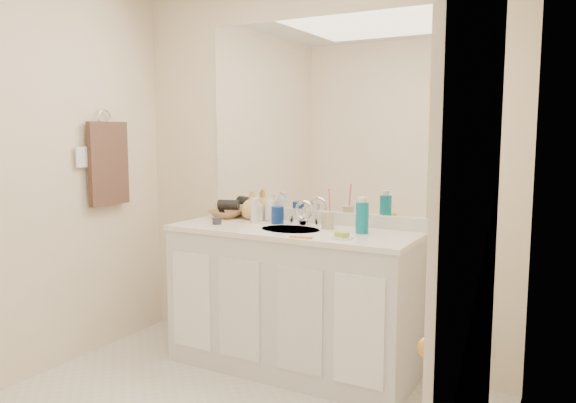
# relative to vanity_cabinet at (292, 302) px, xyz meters

# --- Properties ---
(wall_back) EXTENTS (2.60, 0.02, 2.40)m
(wall_back) POSITION_rel_vanity_cabinet_xyz_m (0.00, 0.28, 0.77)
(wall_back) COLOR #FCE8C5
(wall_back) RESTS_ON floor
(wall_right) EXTENTS (0.02, 2.60, 2.40)m
(wall_right) POSITION_rel_vanity_cabinet_xyz_m (1.30, -1.02, 0.77)
(wall_right) COLOR #FCE8C5
(wall_right) RESTS_ON floor
(vanity_cabinet) EXTENTS (1.50, 0.55, 0.85)m
(vanity_cabinet) POSITION_rel_vanity_cabinet_xyz_m (0.00, 0.00, 0.00)
(vanity_cabinet) COLOR silver
(vanity_cabinet) RESTS_ON floor
(countertop) EXTENTS (1.52, 0.57, 0.03)m
(countertop) POSITION_rel_vanity_cabinet_xyz_m (0.00, 0.00, 0.44)
(countertop) COLOR white
(countertop) RESTS_ON vanity_cabinet
(backsplash) EXTENTS (1.52, 0.03, 0.08)m
(backsplash) POSITION_rel_vanity_cabinet_xyz_m (0.00, 0.26, 0.50)
(backsplash) COLOR silver
(backsplash) RESTS_ON countertop
(sink_basin) EXTENTS (0.37, 0.37, 0.02)m
(sink_basin) POSITION_rel_vanity_cabinet_xyz_m (0.00, -0.02, 0.44)
(sink_basin) COLOR beige
(sink_basin) RESTS_ON countertop
(faucet) EXTENTS (0.02, 0.02, 0.11)m
(faucet) POSITION_rel_vanity_cabinet_xyz_m (0.00, 0.16, 0.51)
(faucet) COLOR silver
(faucet) RESTS_ON countertop
(mirror) EXTENTS (1.48, 0.01, 1.20)m
(mirror) POSITION_rel_vanity_cabinet_xyz_m (0.00, 0.27, 1.14)
(mirror) COLOR white
(mirror) RESTS_ON wall_back
(blue_mug) EXTENTS (0.09, 0.09, 0.11)m
(blue_mug) POSITION_rel_vanity_cabinet_xyz_m (-0.17, 0.12, 0.51)
(blue_mug) COLOR navy
(blue_mug) RESTS_ON countertop
(tan_cup) EXTENTS (0.10, 0.10, 0.10)m
(tan_cup) POSITION_rel_vanity_cabinet_xyz_m (0.19, 0.11, 0.51)
(tan_cup) COLOR tan
(tan_cup) RESTS_ON countertop
(toothbrush) EXTENTS (0.01, 0.04, 0.19)m
(toothbrush) POSITION_rel_vanity_cabinet_xyz_m (0.20, 0.11, 0.60)
(toothbrush) COLOR #FB4295
(toothbrush) RESTS_ON tan_cup
(mouthwash_bottle) EXTENTS (0.10, 0.10, 0.18)m
(mouthwash_bottle) POSITION_rel_vanity_cabinet_xyz_m (0.43, 0.06, 0.54)
(mouthwash_bottle) COLOR #0A7481
(mouthwash_bottle) RESTS_ON countertop
(soap_dish) EXTENTS (0.12, 0.10, 0.01)m
(soap_dish) POSITION_rel_vanity_cabinet_xyz_m (0.39, -0.16, 0.46)
(soap_dish) COLOR white
(soap_dish) RESTS_ON countertop
(green_soap) EXTENTS (0.08, 0.07, 0.02)m
(green_soap) POSITION_rel_vanity_cabinet_xyz_m (0.39, -0.16, 0.48)
(green_soap) COLOR #94B82D
(green_soap) RESTS_ON soap_dish
(orange_comb) EXTENTS (0.14, 0.05, 0.01)m
(orange_comb) POSITION_rel_vanity_cabinet_xyz_m (0.19, -0.24, 0.46)
(orange_comb) COLOR orange
(orange_comb) RESTS_ON countertop
(dark_jar) EXTENTS (0.06, 0.06, 0.04)m
(dark_jar) POSITION_rel_vanity_cabinet_xyz_m (-0.49, -0.09, 0.48)
(dark_jar) COLOR #2D2D33
(dark_jar) RESTS_ON countertop
(extra_white_bottle) EXTENTS (0.07, 0.07, 0.16)m
(extra_white_bottle) POSITION_rel_vanity_cabinet_xyz_m (-0.31, 0.07, 0.54)
(extra_white_bottle) COLOR silver
(extra_white_bottle) RESTS_ON countertop
(soap_bottle_white) EXTENTS (0.08, 0.08, 0.18)m
(soap_bottle_white) POSITION_rel_vanity_cabinet_xyz_m (-0.27, 0.19, 0.55)
(soap_bottle_white) COLOR white
(soap_bottle_white) RESTS_ON countertop
(soap_bottle_cream) EXTENTS (0.09, 0.09, 0.16)m
(soap_bottle_cream) POSITION_rel_vanity_cabinet_xyz_m (-0.34, 0.16, 0.53)
(soap_bottle_cream) COLOR #FAF1CC
(soap_bottle_cream) RESTS_ON countertop
(soap_bottle_yellow) EXTENTS (0.17, 0.17, 0.19)m
(soap_bottle_yellow) POSITION_rel_vanity_cabinet_xyz_m (-0.41, 0.20, 0.55)
(soap_bottle_yellow) COLOR #DDA955
(soap_bottle_yellow) RESTS_ON countertop
(wicker_basket) EXTENTS (0.25, 0.25, 0.05)m
(wicker_basket) POSITION_rel_vanity_cabinet_xyz_m (-0.59, 0.16, 0.48)
(wicker_basket) COLOR olive
(wicker_basket) RESTS_ON countertop
(hair_dryer) EXTENTS (0.15, 0.11, 0.07)m
(hair_dryer) POSITION_rel_vanity_cabinet_xyz_m (-0.57, 0.16, 0.54)
(hair_dryer) COLOR black
(hair_dryer) RESTS_ON wicker_basket
(towel_ring) EXTENTS (0.01, 0.11, 0.11)m
(towel_ring) POSITION_rel_vanity_cabinet_xyz_m (-1.27, -0.25, 1.12)
(towel_ring) COLOR silver
(towel_ring) RESTS_ON wall_left
(hand_towel) EXTENTS (0.04, 0.32, 0.55)m
(hand_towel) POSITION_rel_vanity_cabinet_xyz_m (-1.25, -0.25, 0.82)
(hand_towel) COLOR #2E1E19
(hand_towel) RESTS_ON towel_ring
(switch_plate) EXTENTS (0.01, 0.08, 0.13)m
(switch_plate) POSITION_rel_vanity_cabinet_xyz_m (-1.27, -0.45, 0.88)
(switch_plate) COLOR white
(switch_plate) RESTS_ON wall_left
(door) EXTENTS (0.02, 0.82, 2.00)m
(door) POSITION_rel_vanity_cabinet_xyz_m (1.29, -1.32, 0.57)
(door) COLOR white
(door) RESTS_ON floor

